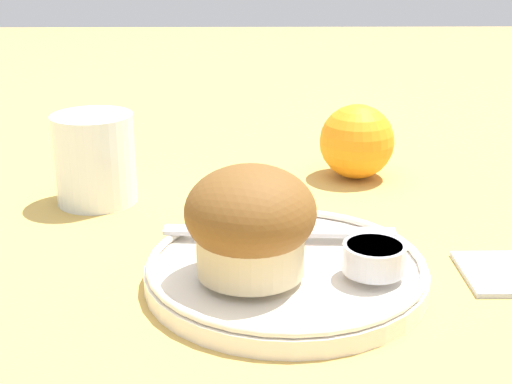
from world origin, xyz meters
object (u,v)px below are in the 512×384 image
at_px(orange_fruit, 357,142).
at_px(juice_glass, 95,159).
at_px(butter_knife, 279,231).
at_px(muffin, 250,222).

xyz_separation_m(orange_fruit, juice_glass, (-0.26, -0.07, 0.00)).
bearing_deg(butter_knife, orange_fruit, 68.35).
bearing_deg(juice_glass, butter_knife, -36.87).
relative_size(muffin, orange_fruit, 1.17).
height_order(orange_fruit, juice_glass, juice_glass).
height_order(muffin, juice_glass, muffin).
relative_size(orange_fruit, juice_glass, 0.91).
distance_m(muffin, juice_glass, 0.25).
xyz_separation_m(muffin, butter_knife, (0.02, 0.07, -0.04)).
distance_m(orange_fruit, juice_glass, 0.27).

